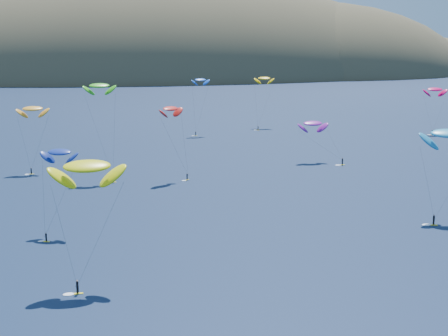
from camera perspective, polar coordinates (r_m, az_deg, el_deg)
island at (r=619.70m, az=-5.19°, el=7.60°), size 730.00×300.00×210.00m
kitesurfer_1 at (r=183.16m, az=-17.10°, el=5.21°), size 8.78×8.63×19.86m
kitesurfer_2 at (r=97.47m, az=-12.42°, el=0.15°), size 11.12×8.86×21.23m
kitesurfer_3 at (r=169.26m, az=-11.32°, el=7.37°), size 8.38×10.41×26.86m
kitesurfer_4 at (r=241.32m, az=-2.17°, el=8.05°), size 7.29×8.10×22.67m
kitesurfer_6 at (r=190.76m, az=8.13°, el=4.06°), size 11.96×10.87×14.03m
kitesurfer_8 at (r=256.58m, az=18.73°, el=6.82°), size 9.64×8.20×19.50m
kitesurfer_9 at (r=165.74m, az=-4.90°, el=5.42°), size 8.34×8.23×20.76m
kitesurfer_10 at (r=124.93m, az=-14.83°, el=1.40°), size 8.09×11.02×17.57m
kitesurfer_11 at (r=262.01m, az=3.69°, el=8.18°), size 10.56×15.27×22.13m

